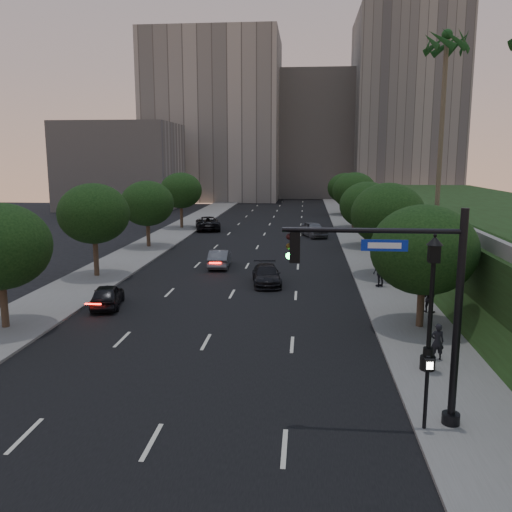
# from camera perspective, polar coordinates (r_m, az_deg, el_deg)

# --- Properties ---
(ground) EXTENTS (160.00, 160.00, 0.00)m
(ground) POSITION_cam_1_polar(r_m,az_deg,el_deg) (21.01, -7.83, -13.53)
(ground) COLOR black
(ground) RESTS_ON ground
(road_surface) EXTENTS (16.00, 140.00, 0.02)m
(road_surface) POSITION_cam_1_polar(r_m,az_deg,el_deg) (49.63, -0.07, 0.53)
(road_surface) COLOR black
(road_surface) RESTS_ON ground
(sidewalk_right) EXTENTS (4.50, 140.00, 0.15)m
(sidewalk_right) POSITION_cam_1_polar(r_m,az_deg,el_deg) (49.75, 11.77, 0.41)
(sidewalk_right) COLOR slate
(sidewalk_right) RESTS_ON ground
(sidewalk_left) EXTENTS (4.50, 140.00, 0.15)m
(sidewalk_left) POSITION_cam_1_polar(r_m,az_deg,el_deg) (51.57, -11.48, 0.77)
(sidewalk_left) COLOR slate
(sidewalk_left) RESTS_ON ground
(parapet_wall) EXTENTS (0.35, 90.00, 0.70)m
(parapet_wall) POSITION_cam_1_polar(r_m,az_deg,el_deg) (47.73, 16.12, 4.99)
(parapet_wall) COLOR slate
(parapet_wall) RESTS_ON embankment
(office_block_left) EXTENTS (26.00, 20.00, 32.00)m
(office_block_left) POSITION_cam_1_polar(r_m,az_deg,el_deg) (112.48, -4.40, 14.16)
(office_block_left) COLOR gray
(office_block_left) RESTS_ON ground
(office_block_mid) EXTENTS (22.00, 18.00, 26.00)m
(office_block_mid) POSITION_cam_1_polar(r_m,az_deg,el_deg) (120.79, 6.06, 12.44)
(office_block_mid) COLOR #AAA59C
(office_block_mid) RESTS_ON ground
(office_block_right) EXTENTS (20.00, 22.00, 36.00)m
(office_block_right) POSITION_cam_1_polar(r_m,az_deg,el_deg) (116.73, 15.32, 14.68)
(office_block_right) COLOR gray
(office_block_right) RESTS_ON ground
(office_block_filler) EXTENTS (18.00, 16.00, 14.00)m
(office_block_filler) POSITION_cam_1_polar(r_m,az_deg,el_deg) (93.80, -13.94, 9.15)
(office_block_filler) COLOR #AAA59C
(office_block_filler) RESTS_ON ground
(tree_right_a) EXTENTS (5.20, 5.20, 6.24)m
(tree_right_a) POSITION_cam_1_polar(r_m,az_deg,el_deg) (27.68, 17.24, 0.63)
(tree_right_a) COLOR #38281C
(tree_right_a) RESTS_ON ground
(tree_right_b) EXTENTS (5.20, 5.20, 6.74)m
(tree_right_b) POSITION_cam_1_polar(r_m,az_deg,el_deg) (39.33, 13.71, 4.28)
(tree_right_b) COLOR #38281C
(tree_right_b) RESTS_ON ground
(tree_right_c) EXTENTS (5.20, 5.20, 6.24)m
(tree_right_c) POSITION_cam_1_polar(r_m,az_deg,el_deg) (52.21, 11.62, 5.25)
(tree_right_c) COLOR #38281C
(tree_right_c) RESTS_ON ground
(tree_right_d) EXTENTS (5.20, 5.20, 6.74)m
(tree_right_d) POSITION_cam_1_polar(r_m,az_deg,el_deg) (66.07, 10.31, 6.75)
(tree_right_d) COLOR #38281C
(tree_right_d) RESTS_ON ground
(tree_right_e) EXTENTS (5.20, 5.20, 6.24)m
(tree_right_e) POSITION_cam_1_polar(r_m,az_deg,el_deg) (81.02, 9.38, 7.07)
(tree_right_e) COLOR #38281C
(tree_right_e) RESTS_ON ground
(tree_left_b) EXTENTS (5.00, 5.00, 6.71)m
(tree_left_b) POSITION_cam_1_polar(r_m,az_deg,el_deg) (39.76, -16.72, 4.29)
(tree_left_b) COLOR #38281C
(tree_left_b) RESTS_ON ground
(tree_left_c) EXTENTS (5.00, 5.00, 6.34)m
(tree_left_c) POSITION_cam_1_polar(r_m,az_deg,el_deg) (52.03, -11.38, 5.45)
(tree_left_c) COLOR #38281C
(tree_left_c) RESTS_ON ground
(tree_left_d) EXTENTS (5.00, 5.00, 6.71)m
(tree_left_d) POSITION_cam_1_polar(r_m,az_deg,el_deg) (65.51, -7.91, 6.84)
(tree_left_d) COLOR #38281C
(tree_left_d) RESTS_ON ground
(palm_far) EXTENTS (3.20, 3.20, 15.50)m
(palm_far) POSITION_cam_1_polar(r_m,az_deg,el_deg) (50.87, 19.42, 20.18)
(palm_far) COLOR #4C4233
(palm_far) RESTS_ON embankment
(traffic_signal_mast) EXTENTS (5.68, 0.56, 7.00)m
(traffic_signal_mast) POSITION_cam_1_polar(r_m,az_deg,el_deg) (17.50, 17.01, -6.04)
(traffic_signal_mast) COLOR black
(traffic_signal_mast) RESTS_ON ground
(street_lamp) EXTENTS (0.64, 0.64, 5.62)m
(street_lamp) POSITION_cam_1_polar(r_m,az_deg,el_deg) (22.28, 17.92, -5.35)
(street_lamp) COLOR black
(street_lamp) RESTS_ON ground
(pedestrian_signal) EXTENTS (0.30, 0.33, 2.50)m
(pedestrian_signal) POSITION_cam_1_polar(r_m,az_deg,el_deg) (17.85, 17.56, -12.91)
(pedestrian_signal) COLOR black
(pedestrian_signal) RESTS_ON ground
(sedan_near_left) EXTENTS (2.33, 4.17, 1.34)m
(sedan_near_left) POSITION_cam_1_polar(r_m,az_deg,el_deg) (32.22, -15.39, -4.04)
(sedan_near_left) COLOR black
(sedan_near_left) RESTS_ON ground
(sedan_mid_left) EXTENTS (1.72, 4.33, 1.40)m
(sedan_mid_left) POSITION_cam_1_polar(r_m,az_deg,el_deg) (42.30, -3.86, -0.26)
(sedan_mid_left) COLOR #505358
(sedan_mid_left) RESTS_ON ground
(sedan_far_left) EXTENTS (3.95, 6.30, 1.62)m
(sedan_far_left) POSITION_cam_1_polar(r_m,az_deg,el_deg) (64.24, -5.11, 3.46)
(sedan_far_left) COLOR black
(sedan_far_left) RESTS_ON ground
(sedan_near_right) EXTENTS (2.41, 4.69, 1.30)m
(sedan_near_right) POSITION_cam_1_polar(r_m,az_deg,el_deg) (36.52, 1.11, -2.02)
(sedan_near_right) COLOR black
(sedan_near_right) RESTS_ON ground
(sedan_far_right) EXTENTS (3.34, 5.13, 1.62)m
(sedan_far_right) POSITION_cam_1_polar(r_m,az_deg,el_deg) (58.79, 6.08, 2.81)
(sedan_far_right) COLOR slate
(sedan_far_right) RESTS_ON ground
(pedestrian_a) EXTENTS (0.57, 0.38, 1.55)m
(pedestrian_a) POSITION_cam_1_polar(r_m,az_deg,el_deg) (23.98, 18.54, -8.55)
(pedestrian_a) COLOR black
(pedestrian_a) RESTS_ON sidewalk_right
(pedestrian_b) EXTENTS (0.96, 0.86, 1.61)m
(pedestrian_b) POSITION_cam_1_polar(r_m,az_deg,el_deg) (30.99, 17.71, -4.19)
(pedestrian_b) COLOR black
(pedestrian_b) RESTS_ON sidewalk_right
(pedestrian_c) EXTENTS (1.19, 0.94, 1.89)m
(pedestrian_c) POSITION_cam_1_polar(r_m,az_deg,el_deg) (36.13, 12.98, -1.70)
(pedestrian_c) COLOR black
(pedestrian_c) RESTS_ON sidewalk_right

